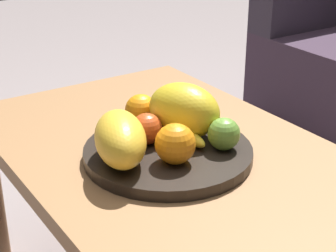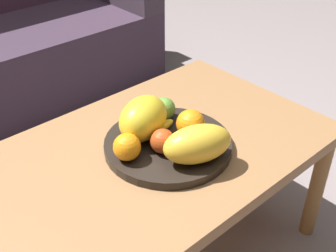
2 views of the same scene
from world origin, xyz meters
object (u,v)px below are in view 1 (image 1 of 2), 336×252
(apple_front, at_px, (224,134))
(banana_bunch, at_px, (181,128))
(orange_left, at_px, (141,110))
(apple_left, at_px, (147,129))
(coffee_table, at_px, (173,171))
(melon_smaller_beside, at_px, (120,139))
(melon_large_front, at_px, (184,110))
(fruit_bowl, at_px, (168,153))
(orange_front, at_px, (175,144))

(apple_front, relative_size, banana_bunch, 0.43)
(orange_left, height_order, apple_left, orange_left)
(banana_bunch, bearing_deg, apple_left, -107.06)
(coffee_table, distance_m, melon_smaller_beside, 0.19)
(coffee_table, height_order, melon_large_front, melon_large_front)
(fruit_bowl, xyz_separation_m, apple_front, (0.07, 0.09, 0.05))
(orange_front, relative_size, orange_left, 1.12)
(fruit_bowl, bearing_deg, melon_large_front, 117.97)
(melon_large_front, bearing_deg, banana_bunch, -52.81)
(melon_smaller_beside, relative_size, orange_left, 2.52)
(orange_front, bearing_deg, apple_left, -179.28)
(coffee_table, xyz_separation_m, fruit_bowl, (0.02, -0.03, 0.06))
(apple_front, bearing_deg, fruit_bowl, -126.16)
(orange_left, height_order, apple_front, orange_left)
(apple_front, xyz_separation_m, apple_left, (-0.11, -0.12, -0.00))
(fruit_bowl, xyz_separation_m, orange_front, (0.06, -0.02, 0.05))
(apple_left, bearing_deg, fruit_bowl, 31.00)
(melon_large_front, height_order, melon_smaller_beside, melon_large_front)
(melon_smaller_beside, distance_m, orange_front, 0.11)
(fruit_bowl, height_order, apple_left, apple_left)
(melon_smaller_beside, bearing_deg, orange_left, 136.21)
(melon_large_front, xyz_separation_m, orange_front, (0.10, -0.09, -0.02))
(coffee_table, height_order, orange_front, orange_front)
(banana_bunch, bearing_deg, orange_front, -40.30)
(coffee_table, relative_size, apple_front, 14.68)
(orange_left, distance_m, apple_left, 0.10)
(melon_large_front, distance_m, apple_left, 0.09)
(orange_left, bearing_deg, apple_front, 21.91)
(apple_left, bearing_deg, orange_front, 0.72)
(banana_bunch, bearing_deg, apple_front, 27.87)
(apple_front, relative_size, apple_left, 1.02)
(apple_left, bearing_deg, coffee_table, 69.67)
(melon_smaller_beside, height_order, orange_left, melon_smaller_beside)
(orange_left, relative_size, apple_front, 1.07)
(melon_smaller_beside, bearing_deg, fruit_bowl, 89.98)
(melon_smaller_beside, bearing_deg, orange_front, 54.46)
(orange_front, distance_m, apple_front, 0.12)
(melon_smaller_beside, bearing_deg, coffee_table, 99.28)
(melon_large_front, bearing_deg, apple_left, -95.53)
(melon_smaller_beside, distance_m, orange_left, 0.18)
(fruit_bowl, relative_size, melon_large_front, 2.12)
(banana_bunch, bearing_deg, melon_large_front, 127.19)
(fruit_bowl, distance_m, apple_left, 0.07)
(orange_left, bearing_deg, apple_left, -23.79)
(fruit_bowl, relative_size, orange_front, 4.36)
(melon_smaller_beside, xyz_separation_m, apple_front, (0.07, 0.21, -0.02))
(orange_front, bearing_deg, coffee_table, 148.72)
(orange_front, bearing_deg, banana_bunch, 139.70)
(melon_large_front, xyz_separation_m, banana_bunch, (0.01, -0.02, -0.03))
(coffee_table, distance_m, apple_left, 0.12)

